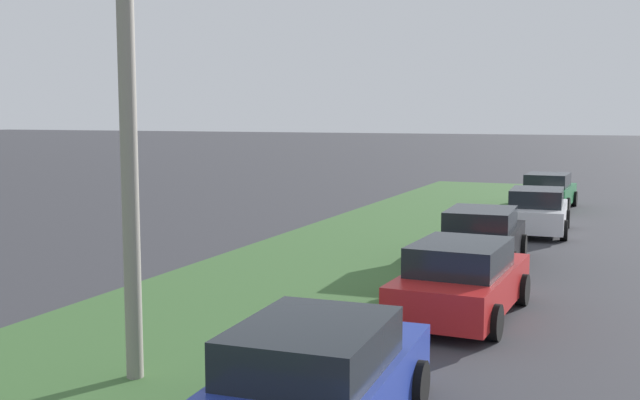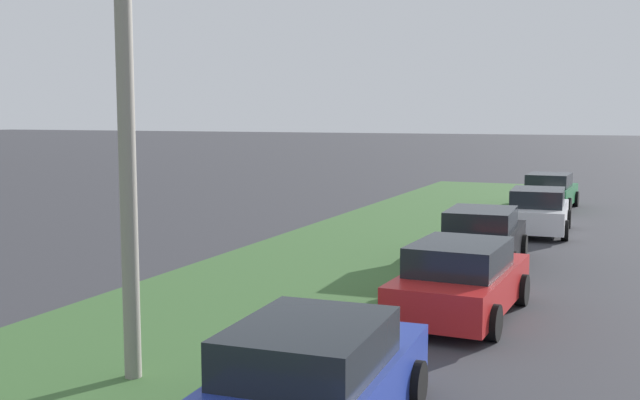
# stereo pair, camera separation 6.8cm
# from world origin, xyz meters

# --- Properties ---
(grass_median) EXTENTS (60.00, 6.00, 0.12)m
(grass_median) POSITION_xyz_m (10.00, 6.81, 0.06)
(grass_median) COLOR #3D6633
(grass_median) RESTS_ON ground
(parked_car_blue) EXTENTS (4.38, 2.18, 1.47)m
(parked_car_blue) POSITION_xyz_m (5.90, 2.98, 0.72)
(parked_car_blue) COLOR #23389E
(parked_car_blue) RESTS_ON ground
(parked_car_red) EXTENTS (4.37, 2.15, 1.47)m
(parked_car_red) POSITION_xyz_m (12.10, 2.58, 0.72)
(parked_car_red) COLOR red
(parked_car_red) RESTS_ON ground
(parked_car_black) EXTENTS (4.37, 2.16, 1.47)m
(parked_car_black) POSITION_xyz_m (17.33, 3.20, 0.72)
(parked_car_black) COLOR black
(parked_car_black) RESTS_ON ground
(parked_car_white) EXTENTS (4.40, 2.21, 1.47)m
(parked_car_white) POSITION_xyz_m (23.38, 2.53, 0.72)
(parked_car_white) COLOR silver
(parked_car_white) RESTS_ON ground
(parked_car_green) EXTENTS (4.35, 2.12, 1.47)m
(parked_car_green) POSITION_xyz_m (30.15, 2.89, 0.72)
(parked_car_green) COLOR #1E6B38
(parked_car_green) RESTS_ON ground
(streetlight) EXTENTS (0.51, 2.88, 7.50)m
(streetlight) POSITION_xyz_m (6.59, 5.75, 4.39)
(streetlight) COLOR gray
(streetlight) RESTS_ON ground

